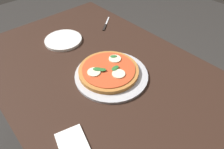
% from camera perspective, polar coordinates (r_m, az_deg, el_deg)
% --- Properties ---
extents(dining_table, '(1.37, 0.84, 0.76)m').
position_cam_1_polar(dining_table, '(0.94, -0.82, -5.49)').
color(dining_table, black).
rests_on(dining_table, ground_plane).
extents(serving_tray, '(0.32, 0.32, 0.01)m').
position_cam_1_polar(serving_tray, '(0.87, 0.00, -0.19)').
color(serving_tray, '#B2B2B7').
rests_on(serving_tray, dining_table).
extents(pizza, '(0.26, 0.26, 0.03)m').
position_cam_1_polar(pizza, '(0.86, -0.98, 1.24)').
color(pizza, '#B27033').
rests_on(pizza, serving_tray).
extents(plate_white, '(0.20, 0.20, 0.01)m').
position_cam_1_polar(plate_white, '(1.11, -13.96, 9.62)').
color(plate_white, white).
rests_on(plate_white, dining_table).
extents(napkin, '(0.15, 0.12, 0.01)m').
position_cam_1_polar(napkin, '(0.68, -11.12, -19.54)').
color(napkin, white).
rests_on(napkin, dining_table).
extents(knife, '(0.11, 0.14, 0.01)m').
position_cam_1_polar(knife, '(1.23, -1.90, 14.07)').
color(knife, black).
rests_on(knife, dining_table).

